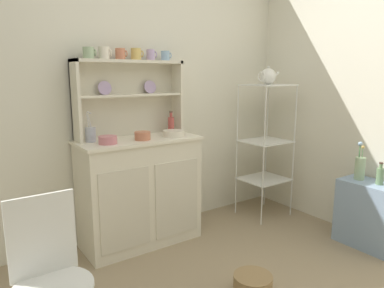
{
  "coord_description": "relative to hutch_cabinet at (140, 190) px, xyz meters",
  "views": [
    {
      "loc": [
        -1.3,
        -1.17,
        1.39
      ],
      "look_at": [
        0.29,
        1.12,
        0.84
      ],
      "focal_mm": 33.24,
      "sensor_mm": 36.0,
      "label": 1
    }
  ],
  "objects": [
    {
      "name": "wall_back",
      "position": [
        0.06,
        0.26,
        0.8
      ],
      "size": [
        3.84,
        0.05,
        2.5
      ],
      "primitive_type": "cube",
      "color": "silver",
      "rests_on": "ground"
    },
    {
      "name": "hutch_cabinet",
      "position": [
        0.0,
        0.0,
        0.0
      ],
      "size": [
        0.98,
        0.45,
        0.89
      ],
      "color": "silver",
      "rests_on": "ground"
    },
    {
      "name": "hutch_shelf_unit",
      "position": [
        -0.0,
        0.16,
        0.79
      ],
      "size": [
        0.91,
        0.18,
        0.62
      ],
      "color": "beige",
      "rests_on": "hutch_cabinet"
    },
    {
      "name": "bakers_rack",
      "position": [
        1.29,
        -0.16,
        0.36
      ],
      "size": [
        0.43,
        0.38,
        1.3
      ],
      "color": "silver",
      "rests_on": "ground"
    },
    {
      "name": "side_shelf_blue",
      "position": [
        1.5,
        -1.13,
        -0.19
      ],
      "size": [
        0.28,
        0.48,
        0.54
      ],
      "primitive_type": "cube",
      "color": "#849EBC",
      "rests_on": "ground"
    },
    {
      "name": "wire_chair",
      "position": [
        -0.94,
        -0.95,
        0.06
      ],
      "size": [
        0.36,
        0.36,
        0.85
      ],
      "rotation": [
        0.0,
        0.0,
        0.45
      ],
      "color": "white",
      "rests_on": "ground"
    },
    {
      "name": "floor_basket",
      "position": [
        0.24,
        -1.08,
        -0.39
      ],
      "size": [
        0.25,
        0.25,
        0.14
      ],
      "primitive_type": "cylinder",
      "color": "#93754C",
      "rests_on": "ground"
    },
    {
      "name": "cup_sage_0",
      "position": [
        -0.33,
        0.12,
        1.09
      ],
      "size": [
        0.1,
        0.08,
        0.09
      ],
      "color": "#9EB78E",
      "rests_on": "hutch_shelf_unit"
    },
    {
      "name": "cup_cream_1",
      "position": [
        -0.2,
        0.12,
        1.09
      ],
      "size": [
        0.09,
        0.08,
        0.09
      ],
      "color": "silver",
      "rests_on": "hutch_shelf_unit"
    },
    {
      "name": "cup_terracotta_2",
      "position": [
        -0.07,
        0.12,
        1.09
      ],
      "size": [
        0.09,
        0.08,
        0.09
      ],
      "color": "#C67556",
      "rests_on": "hutch_shelf_unit"
    },
    {
      "name": "cup_gold_3",
      "position": [
        0.06,
        0.12,
        1.09
      ],
      "size": [
        0.1,
        0.08,
        0.09
      ],
      "color": "#DBB760",
      "rests_on": "hutch_shelf_unit"
    },
    {
      "name": "cup_lilac_4",
      "position": [
        0.19,
        0.12,
        1.09
      ],
      "size": [
        0.08,
        0.07,
        0.09
      ],
      "color": "#B79ECC",
      "rests_on": "hutch_shelf_unit"
    },
    {
      "name": "cup_sky_5",
      "position": [
        0.33,
        0.12,
        1.09
      ],
      "size": [
        0.09,
        0.07,
        0.08
      ],
      "color": "#8EB2D1",
      "rests_on": "hutch_shelf_unit"
    },
    {
      "name": "bowl_mixing_large",
      "position": [
        -0.28,
        -0.07,
        0.46
      ],
      "size": [
        0.14,
        0.14,
        0.06
      ],
      "primitive_type": "cylinder",
      "color": "#D17A84",
      "rests_on": "hutch_cabinet"
    },
    {
      "name": "bowl_floral_medium",
      "position": [
        -0.0,
        -0.07,
        0.46
      ],
      "size": [
        0.12,
        0.12,
        0.06
      ],
      "primitive_type": "cylinder",
      "color": "#C67556",
      "rests_on": "hutch_cabinet"
    },
    {
      "name": "bowl_cream_small",
      "position": [
        0.28,
        -0.07,
        0.46
      ],
      "size": [
        0.18,
        0.18,
        0.05
      ],
      "primitive_type": "cylinder",
      "color": "silver",
      "rests_on": "hutch_cabinet"
    },
    {
      "name": "jam_bottle",
      "position": [
        0.36,
        0.09,
        0.51
      ],
      "size": [
        0.05,
        0.05,
        0.19
      ],
      "color": "#B74C47",
      "rests_on": "hutch_cabinet"
    },
    {
      "name": "utensil_jar",
      "position": [
        -0.36,
        0.08,
        0.49
      ],
      "size": [
        0.08,
        0.08,
        0.23
      ],
      "color": "#B2B7C6",
      "rests_on": "hutch_cabinet"
    },
    {
      "name": "porcelain_teapot",
      "position": [
        1.29,
        -0.16,
        0.92
      ],
      "size": [
        0.24,
        0.15,
        0.17
      ],
      "color": "white",
      "rests_on": "bakers_rack"
    },
    {
      "name": "flower_vase",
      "position": [
        1.5,
        -1.01,
        0.19
      ],
      "size": [
        0.08,
        0.08,
        0.32
      ],
      "color": "#9EB78E",
      "rests_on": "side_shelf_blue"
    },
    {
      "name": "oil_bottle",
      "position": [
        1.5,
        -1.18,
        0.16
      ],
      "size": [
        0.06,
        0.06,
        0.18
      ],
      "color": "#6B8C60",
      "rests_on": "side_shelf_blue"
    }
  ]
}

